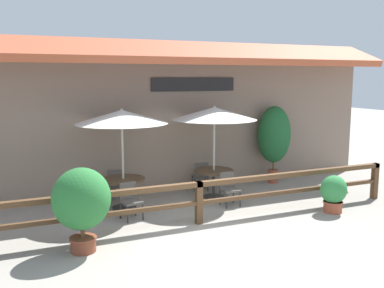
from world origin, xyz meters
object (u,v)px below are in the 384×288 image
Objects in this scene: chair_near_streetside at (130,199)px; potted_plant_tall_tropical at (274,135)px; patio_umbrella_middle at (214,113)px; chair_middle_wallside at (201,175)px; dining_table_middle at (214,175)px; potted_plant_broad_leaf at (82,201)px; patio_umbrella_near at (122,117)px; chair_near_wallside at (114,183)px; dining_table_near at (123,184)px; chair_middle_streetside at (229,187)px; potted_plant_corner_fern at (333,193)px.

potted_plant_tall_tropical reaches higher than chair_near_streetside.
patio_umbrella_middle is 2.97× the size of chair_middle_wallside.
patio_umbrella_middle is at bearing -162.78° from potted_plant_tall_tropical.
potted_plant_tall_tropical is at bearing 17.22° from dining_table_middle.
potted_plant_tall_tropical is at bearing 26.15° from potted_plant_broad_leaf.
chair_middle_wallside is at bearing 178.92° from potted_plant_tall_tropical.
chair_near_wallside is (-0.05, 0.82, -1.80)m from patio_umbrella_near.
chair_middle_wallside is (2.43, 0.78, -0.15)m from dining_table_near.
patio_umbrella_middle is 2.33× the size of dining_table_middle.
dining_table_middle is at bearing 95.29° from chair_middle_streetside.
patio_umbrella_near is at bearing -171.34° from potted_plant_tall_tropical.
chair_middle_wallside is (-0.04, 0.78, -0.15)m from dining_table_middle.
dining_table_near is at bearing 59.61° from potted_plant_broad_leaf.
patio_umbrella_middle is 4.65m from potted_plant_broad_leaf.
chair_middle_streetside is at bearing 105.60° from chair_middle_wallside.
chair_middle_wallside is (-0.04, 0.78, -1.80)m from patio_umbrella_middle.
chair_near_wallside is at bearing 93.15° from dining_table_near.
patio_umbrella_near is at bearing 76.07° from chair_near_streetside.
potted_plant_tall_tropical reaches higher than potted_plant_corner_fern.
chair_near_wallside and chair_middle_streetside have the same top height.
chair_middle_streetside is 2.51m from potted_plant_corner_fern.
dining_table_middle is at bearing 8.09° from chair_near_streetside.
chair_middle_wallside is 3.71m from potted_plant_corner_fern.
dining_table_middle is at bearing 132.14° from potted_plant_corner_fern.
potted_plant_tall_tropical is (2.34, 1.52, 1.00)m from chair_middle_streetside.
patio_umbrella_middle is 1.05× the size of potted_plant_tall_tropical.
chair_middle_streetside is 1.00× the size of chair_middle_wallside.
patio_umbrella_near reaches higher than potted_plant_corner_fern.
chair_middle_streetside is 1.57m from chair_middle_wallside.
potted_plant_corner_fern reaches higher than dining_table_near.
dining_table_near is 0.67× the size of potted_plant_broad_leaf.
patio_umbrella_near is 1.05× the size of potted_plant_tall_tropical.
chair_near_streetside reaches higher than dining_table_middle.
chair_middle_streetside is (2.51, -0.78, -1.80)m from patio_umbrella_near.
dining_table_middle is at bearing -0.00° from dining_table_near.
patio_umbrella_near reaches higher than chair_middle_streetside.
chair_middle_streetside is at bearing 21.53° from potted_plant_broad_leaf.
patio_umbrella_middle is at bearing 105.21° from chair_middle_wallside.
potted_plant_tall_tropical is (4.90, 1.56, 1.00)m from chair_near_streetside.
potted_plant_broad_leaf is (-3.86, -1.52, 0.50)m from chair_middle_streetside.
patio_umbrella_near is at bearing 59.61° from potted_plant_broad_leaf.
chair_near_streetside is 2.96m from chair_middle_wallside.
potted_plant_corner_fern is at bearing -26.72° from patio_umbrella_near.
potted_plant_corner_fern is at bearing 0.27° from potted_plant_broad_leaf.
patio_umbrella_middle is 1.97m from chair_middle_streetside.
patio_umbrella_near is at bearing 180.00° from patio_umbrella_middle.
dining_table_middle is at bearing 161.85° from chair_near_wallside.
chair_near_wallside is at bearing 67.33° from potted_plant_broad_leaf.
chair_middle_wallside is (2.49, 1.61, 0.00)m from chair_near_streetside.
patio_umbrella_middle is at bearing 161.85° from chair_near_wallside.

